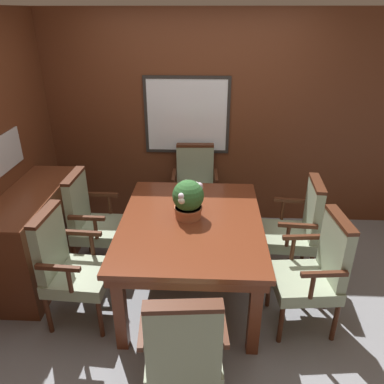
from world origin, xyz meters
name	(u,v)px	position (x,y,z in m)	size (l,w,h in m)	color
ground_plane	(195,299)	(0.00, 0.00, 0.00)	(14.00, 14.00, 0.00)	gray
wall_back	(201,123)	(0.00, 1.59, 1.23)	(7.20, 0.08, 2.45)	#5B2D19
dining_table	(191,230)	(-0.04, 0.12, 0.68)	(1.22, 1.56, 0.77)	maroon
chair_head_near	(183,349)	(-0.03, -1.05, 0.55)	(0.55, 0.54, 1.02)	#472314
chair_left_far	(92,219)	(-1.05, 0.50, 0.55)	(0.51, 0.53, 1.02)	#472314
chair_head_far	(195,186)	(-0.05, 1.32, 0.55)	(0.54, 0.51, 1.02)	#472314
chair_left_near	(68,264)	(-1.03, -0.24, 0.55)	(0.52, 0.54, 1.02)	#472314
chair_right_near	(316,270)	(0.97, -0.22, 0.55)	(0.54, 0.55, 1.02)	#472314
chair_right_far	(297,226)	(0.96, 0.45, 0.55)	(0.53, 0.55, 1.02)	#472314
potted_plant	(188,199)	(-0.07, 0.19, 0.95)	(0.27, 0.29, 0.34)	#B2603D
sideboard_cabinet	(37,235)	(-1.54, 0.32, 0.45)	(0.48, 1.32, 0.91)	brown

